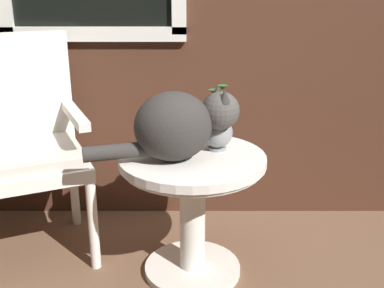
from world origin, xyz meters
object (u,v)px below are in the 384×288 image
(wicker_chair, at_px, (22,138))
(pewter_vase_with_ivy, at_px, (217,130))
(cat, at_px, (177,125))
(wicker_side_table, at_px, (192,191))

(wicker_chair, xyz_separation_m, pewter_vase_with_ivy, (0.87, -0.14, 0.08))
(cat, distance_m, pewter_vase_with_ivy, 0.20)
(wicker_side_table, height_order, wicker_chair, wicker_chair)
(wicker_chair, height_order, pewter_vase_with_ivy, wicker_chair)
(cat, bearing_deg, pewter_vase_with_ivy, 33.03)
(pewter_vase_with_ivy, bearing_deg, wicker_side_table, -145.38)
(wicker_side_table, distance_m, wicker_chair, 0.81)
(cat, xyz_separation_m, pewter_vase_with_ivy, (0.16, 0.11, -0.05))
(wicker_side_table, bearing_deg, wicker_chair, 164.77)
(wicker_chair, bearing_deg, wicker_side_table, -15.23)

